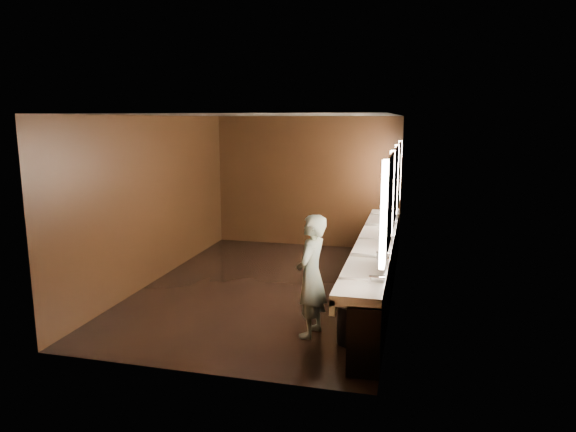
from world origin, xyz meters
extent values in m
plane|color=black|center=(0.00, 0.00, 0.00)|extent=(6.00, 6.00, 0.00)
cube|color=#2D2D2B|center=(0.00, 0.00, 2.80)|extent=(4.00, 6.00, 0.02)
cube|color=black|center=(0.00, 3.00, 1.40)|extent=(4.00, 0.02, 2.80)
cube|color=black|center=(0.00, -3.00, 1.40)|extent=(4.00, 0.02, 2.80)
cube|color=black|center=(-2.00, 0.00, 1.40)|extent=(0.02, 6.00, 2.80)
cube|color=black|center=(2.00, 0.00, 1.40)|extent=(0.02, 6.00, 2.80)
cube|color=black|center=(1.82, 0.00, 0.40)|extent=(0.36, 5.40, 0.81)
cube|color=white|center=(1.73, 0.00, 0.85)|extent=(0.55, 5.40, 0.12)
cube|color=white|center=(1.48, 0.00, 0.77)|extent=(0.06, 5.40, 0.18)
cylinder|color=silver|center=(1.91, -2.20, 0.99)|extent=(0.18, 0.04, 0.04)
cylinder|color=silver|center=(1.91, -1.10, 0.99)|extent=(0.18, 0.04, 0.04)
cylinder|color=silver|center=(1.91, 0.00, 0.99)|extent=(0.18, 0.04, 0.04)
cylinder|color=silver|center=(1.91, 1.10, 0.99)|extent=(0.18, 0.04, 0.04)
cylinder|color=silver|center=(1.91, 2.20, 0.99)|extent=(0.18, 0.04, 0.04)
cube|color=#FFE1C3|center=(1.97, -2.40, 1.75)|extent=(0.06, 0.22, 1.15)
cube|color=white|center=(1.99, -1.60, 1.75)|extent=(0.03, 1.32, 1.15)
cube|color=#FFE1C3|center=(1.97, -0.80, 1.75)|extent=(0.06, 0.23, 1.15)
cube|color=white|center=(1.99, 0.00, 1.75)|extent=(0.03, 1.32, 1.15)
cube|color=#FFE1C3|center=(1.97, 0.80, 1.75)|extent=(0.06, 0.23, 1.15)
cube|color=white|center=(1.99, 1.60, 1.75)|extent=(0.03, 1.32, 1.15)
cube|color=#FFE1C3|center=(1.97, 2.40, 1.75)|extent=(0.06, 0.22, 1.15)
imported|color=#81B3C0|center=(1.05, -1.69, 0.79)|extent=(0.47, 0.63, 1.58)
cylinder|color=black|center=(1.58, -1.83, 0.25)|extent=(0.40, 0.40, 0.49)
camera|label=1|loc=(2.27, -7.81, 2.75)|focal=32.00mm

